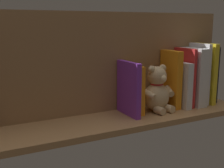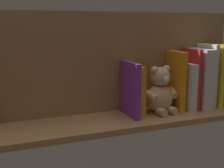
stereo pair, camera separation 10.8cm
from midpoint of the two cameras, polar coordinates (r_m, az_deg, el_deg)
ground_plane at (r=111.62cm, az=-2.79°, el=-7.22°), size 115.90×24.39×2.20cm
shelf_back_panel at (r=115.80cm, az=-4.94°, el=4.03°), size 115.90×1.50×39.45cm
book_0 at (r=139.03cm, az=15.94°, el=1.86°), size 2.75×10.78×24.90cm
book_1 at (r=135.66cm, az=15.30°, el=2.00°), size 2.22×13.47×26.48cm
book_2 at (r=134.10cm, az=14.27°, el=1.96°), size 1.86×12.55×26.56cm
dictionary_thick_white at (r=130.84cm, az=13.10°, el=1.38°), size 5.03×14.09×24.74cm
book_3 at (r=128.70cm, az=11.50°, el=1.30°), size 1.54×13.01×24.81cm
book_4 at (r=126.94cm, az=10.51°, el=-0.09°), size 2.88×14.04×19.20cm
book_5 at (r=125.17cm, az=8.89°, el=0.92°), size 2.77×11.78×24.02cm
teddy_bear at (r=119.42cm, az=6.17°, el=-1.36°), size 15.10×12.90×18.75cm
book_6 at (r=115.98cm, az=1.60°, el=-1.05°), size 3.19×11.99×19.07cm
book_7 at (r=112.91cm, az=0.50°, el=-0.93°), size 2.04×15.08×20.81cm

